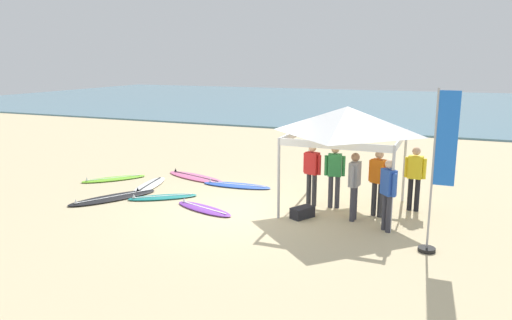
{
  "coord_description": "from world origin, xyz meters",
  "views": [
    {
      "loc": [
        5.02,
        -11.11,
        3.95
      ],
      "look_at": [
        -0.34,
        1.9,
        1.0
      ],
      "focal_mm": 33.97,
      "sensor_mm": 36.0,
      "label": 1
    }
  ],
  "objects_px": {
    "person_blue": "(388,190)",
    "person_orange": "(378,179)",
    "surfboard_pink": "(196,177)",
    "surfboard_purple": "(204,209)",
    "person_red": "(312,170)",
    "surfboard_blue": "(236,185)",
    "surfboard_teal": "(162,197)",
    "surfboard_black": "(113,198)",
    "surfboard_lime": "(114,179)",
    "surfboard_white": "(149,185)",
    "banner_flag": "(438,179)",
    "person_green": "(335,172)",
    "canopy_tent": "(347,120)",
    "person_grey": "(354,182)",
    "person_yellow": "(415,174)",
    "gear_bag_near_tent": "(302,212)"
  },
  "relations": [
    {
      "from": "person_blue",
      "to": "person_green",
      "type": "xyz_separation_m",
      "value": [
        -1.56,
        1.32,
        0.0
      ]
    },
    {
      "from": "surfboard_teal",
      "to": "surfboard_black",
      "type": "bearing_deg",
      "value": -155.75
    },
    {
      "from": "person_blue",
      "to": "person_grey",
      "type": "height_order",
      "value": "same"
    },
    {
      "from": "surfboard_teal",
      "to": "banner_flag",
      "type": "bearing_deg",
      "value": -9.45
    },
    {
      "from": "person_red",
      "to": "person_blue",
      "type": "xyz_separation_m",
      "value": [
        2.19,
        -1.31,
        0.0
      ]
    },
    {
      "from": "surfboard_lime",
      "to": "surfboard_black",
      "type": "bearing_deg",
      "value": -52.0
    },
    {
      "from": "banner_flag",
      "to": "person_green",
      "type": "bearing_deg",
      "value": 139.55
    },
    {
      "from": "surfboard_blue",
      "to": "banner_flag",
      "type": "distance_m",
      "value": 6.99
    },
    {
      "from": "surfboard_white",
      "to": "surfboard_purple",
      "type": "relative_size",
      "value": 1.08
    },
    {
      "from": "surfboard_white",
      "to": "person_orange",
      "type": "distance_m",
      "value": 7.16
    },
    {
      "from": "surfboard_blue",
      "to": "person_yellow",
      "type": "height_order",
      "value": "person_yellow"
    },
    {
      "from": "surfboard_lime",
      "to": "surfboard_black",
      "type": "distance_m",
      "value": 2.31
    },
    {
      "from": "person_yellow",
      "to": "gear_bag_near_tent",
      "type": "bearing_deg",
      "value": -146.34
    },
    {
      "from": "surfboard_pink",
      "to": "person_green",
      "type": "distance_m",
      "value": 5.38
    },
    {
      "from": "person_green",
      "to": "surfboard_purple",
      "type": "bearing_deg",
      "value": -154.08
    },
    {
      "from": "person_yellow",
      "to": "surfboard_blue",
      "type": "bearing_deg",
      "value": 174.95
    },
    {
      "from": "surfboard_lime",
      "to": "person_red",
      "type": "bearing_deg",
      "value": -1.93
    },
    {
      "from": "surfboard_teal",
      "to": "person_orange",
      "type": "distance_m",
      "value": 6.08
    },
    {
      "from": "person_red",
      "to": "person_yellow",
      "type": "relative_size",
      "value": 1.0
    },
    {
      "from": "person_green",
      "to": "person_grey",
      "type": "bearing_deg",
      "value": -50.22
    },
    {
      "from": "surfboard_pink",
      "to": "surfboard_purple",
      "type": "distance_m",
      "value": 3.57
    },
    {
      "from": "surfboard_blue",
      "to": "person_orange",
      "type": "bearing_deg",
      "value": -16.03
    },
    {
      "from": "surfboard_lime",
      "to": "surfboard_pink",
      "type": "xyz_separation_m",
      "value": [
        2.41,
        1.24,
        -0.0
      ]
    },
    {
      "from": "canopy_tent",
      "to": "person_grey",
      "type": "bearing_deg",
      "value": -63.42
    },
    {
      "from": "surfboard_lime",
      "to": "person_blue",
      "type": "relative_size",
      "value": 1.14
    },
    {
      "from": "surfboard_lime",
      "to": "person_orange",
      "type": "relative_size",
      "value": 1.14
    },
    {
      "from": "surfboard_lime",
      "to": "surfboard_teal",
      "type": "relative_size",
      "value": 1.02
    },
    {
      "from": "surfboard_teal",
      "to": "surfboard_pink",
      "type": "distance_m",
      "value": 2.5
    },
    {
      "from": "person_blue",
      "to": "person_orange",
      "type": "bearing_deg",
      "value": 110.17
    },
    {
      "from": "surfboard_purple",
      "to": "surfboard_blue",
      "type": "bearing_deg",
      "value": 94.62
    },
    {
      "from": "person_blue",
      "to": "banner_flag",
      "type": "height_order",
      "value": "banner_flag"
    },
    {
      "from": "surfboard_lime",
      "to": "person_red",
      "type": "height_order",
      "value": "person_red"
    },
    {
      "from": "person_grey",
      "to": "person_green",
      "type": "bearing_deg",
      "value": 129.78
    },
    {
      "from": "person_orange",
      "to": "gear_bag_near_tent",
      "type": "xyz_separation_m",
      "value": [
        -1.71,
        -0.86,
        -0.85
      ]
    },
    {
      "from": "surfboard_purple",
      "to": "person_orange",
      "type": "xyz_separation_m",
      "value": [
        4.33,
        1.24,
        0.95
      ]
    },
    {
      "from": "surfboard_lime",
      "to": "surfboard_teal",
      "type": "bearing_deg",
      "value": -24.55
    },
    {
      "from": "person_green",
      "to": "gear_bag_near_tent",
      "type": "height_order",
      "value": "person_green"
    },
    {
      "from": "surfboard_pink",
      "to": "gear_bag_near_tent",
      "type": "distance_m",
      "value": 5.26
    },
    {
      "from": "surfboard_purple",
      "to": "gear_bag_near_tent",
      "type": "distance_m",
      "value": 2.65
    },
    {
      "from": "surfboard_white",
      "to": "surfboard_purple",
      "type": "distance_m",
      "value": 3.14
    },
    {
      "from": "surfboard_teal",
      "to": "person_orange",
      "type": "height_order",
      "value": "person_orange"
    },
    {
      "from": "person_green",
      "to": "gear_bag_near_tent",
      "type": "xyz_separation_m",
      "value": [
        -0.53,
        -1.15,
        -0.85
      ]
    },
    {
      "from": "surfboard_teal",
      "to": "person_yellow",
      "type": "relative_size",
      "value": 1.11
    },
    {
      "from": "surfboard_lime",
      "to": "surfboard_teal",
      "type": "distance_m",
      "value": 2.99
    },
    {
      "from": "surfboard_purple",
      "to": "surfboard_blue",
      "type": "xyz_separation_m",
      "value": [
        -0.21,
        2.54,
        -0.0
      ]
    },
    {
      "from": "person_red",
      "to": "person_green",
      "type": "height_order",
      "value": "same"
    },
    {
      "from": "surfboard_black",
      "to": "person_orange",
      "type": "distance_m",
      "value": 7.43
    },
    {
      "from": "surfboard_pink",
      "to": "person_red",
      "type": "xyz_separation_m",
      "value": [
        4.46,
        -1.47,
        0.95
      ]
    },
    {
      "from": "surfboard_pink",
      "to": "surfboard_black",
      "type": "xyz_separation_m",
      "value": [
        -0.98,
        -3.07,
        -0.0
      ]
    },
    {
      "from": "surfboard_black",
      "to": "surfboard_blue",
      "type": "bearing_deg",
      "value": 43.85
    }
  ]
}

